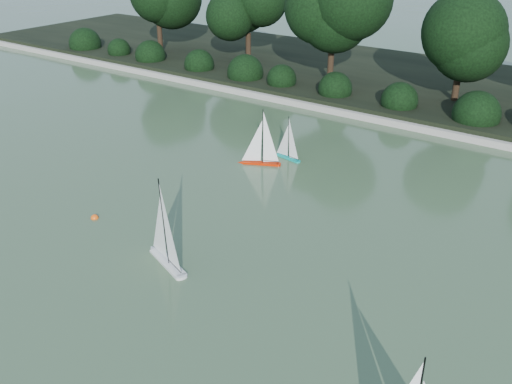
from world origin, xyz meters
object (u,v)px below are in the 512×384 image
(sailboat_orange, at_px, (258,155))
(sailboat_white_a, at_px, (164,248))
(sailboat_teal, at_px, (286,151))
(race_buoy, at_px, (95,218))

(sailboat_orange, bearing_deg, sailboat_white_a, -75.13)
(sailboat_orange, distance_m, sailboat_teal, 0.79)
(sailboat_orange, height_order, race_buoy, sailboat_orange)
(sailboat_teal, distance_m, race_buoy, 4.96)
(sailboat_teal, bearing_deg, race_buoy, -106.22)
(sailboat_white_a, relative_size, sailboat_teal, 1.50)
(sailboat_teal, relative_size, race_buoy, 7.59)
(sailboat_orange, xyz_separation_m, race_buoy, (-1.04, -4.06, -0.23))
(sailboat_white_a, height_order, sailboat_teal, sailboat_white_a)
(sailboat_orange, relative_size, race_buoy, 9.46)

